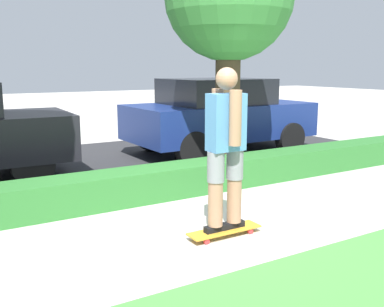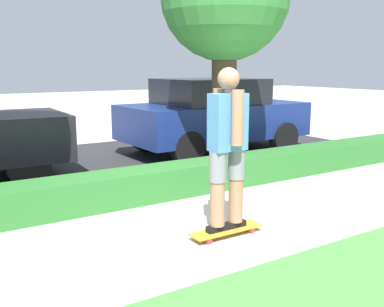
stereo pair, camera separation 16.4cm
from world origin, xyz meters
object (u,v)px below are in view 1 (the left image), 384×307
Objects in this scene: skater_person at (226,145)px; parked_car_middle at (219,114)px; skateboard at (224,231)px; tree_mid at (229,0)px.

parked_car_middle is (2.85, 4.30, -0.20)m from skater_person.
parked_car_middle is at bearing 56.52° from skateboard.
parked_car_middle is (1.18, 1.98, -2.12)m from tree_mid.
parked_car_middle is at bearing 59.18° from tree_mid.
skater_person is at bearing -124.78° from parked_car_middle.
tree_mid is at bearing 54.36° from skater_person.
tree_mid reaches higher than skater_person.
skateboard is at bearing -125.64° from tree_mid.
tree_mid reaches higher than skateboard.
tree_mid is 1.00× the size of parked_car_middle.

